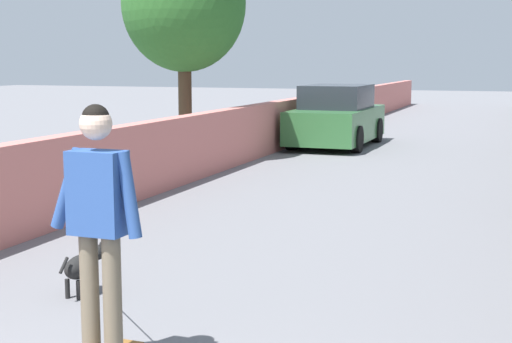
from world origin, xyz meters
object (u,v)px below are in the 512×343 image
(tree_left_near, at_px, (184,4))
(car_near, at_px, (337,118))
(person_skateboarder, at_px, (99,212))
(dog, at_px, (83,265))

(tree_left_near, distance_m, car_near, 5.21)
(person_skateboarder, height_order, car_near, person_skateboarder)
(dog, xyz_separation_m, car_near, (12.81, 0.79, 0.44))
(person_skateboarder, xyz_separation_m, dog, (1.49, 1.11, -0.86))
(dog, bearing_deg, car_near, 3.54)
(person_skateboarder, distance_m, car_near, 14.43)
(tree_left_near, distance_m, person_skateboarder, 11.54)
(tree_left_near, distance_m, dog, 10.02)
(person_skateboarder, distance_m, dog, 2.04)
(tree_left_near, height_order, car_near, tree_left_near)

